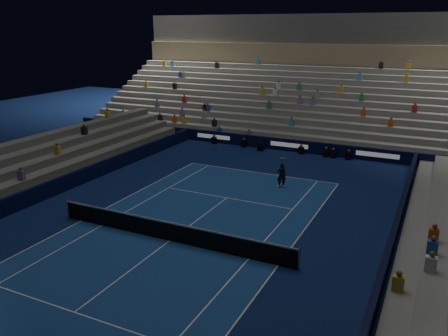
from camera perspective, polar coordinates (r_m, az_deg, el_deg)
ground at (r=22.32m, az=-6.79°, el=-9.03°), size 90.00×90.00×0.00m
court_surface at (r=22.32m, az=-6.79°, el=-9.02°), size 10.97×23.77×0.01m
sponsor_barrier_far at (r=38.11m, az=8.20°, el=2.83°), size 44.00×0.25×1.00m
sponsor_barrier_east at (r=19.23m, az=19.08°, el=-12.82°), size 0.25×37.00×1.00m
sponsor_barrier_west at (r=28.22m, az=-23.76°, el=-3.63°), size 0.25×37.00×1.00m
grandstand_main at (r=46.46m, az=11.96°, el=8.82°), size 44.00×15.20×11.20m
tennis_net at (r=22.11m, az=-6.84°, el=-7.85°), size 12.90×0.10×1.10m
tennis_player at (r=29.28m, az=7.21°, el=-0.93°), size 0.67×0.54×1.58m
broadcast_camera at (r=38.12m, az=4.62°, el=2.70°), size 0.57×0.98×0.64m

